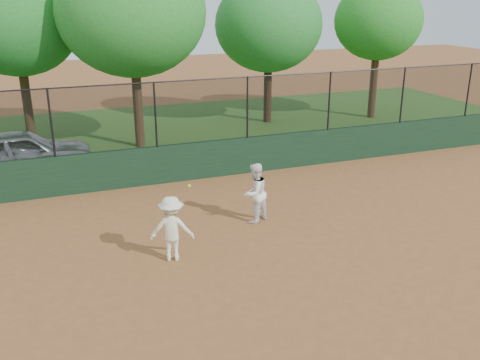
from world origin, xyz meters
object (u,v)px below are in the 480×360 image
object	(u,v)px
tree_2	(132,12)
tree_4	(379,21)
player_main	(172,229)
tree_1	(16,23)
tree_3	(269,25)
parked_car	(21,153)
player_second	(255,193)

from	to	relation	value
tree_2	tree_4	bearing A→B (deg)	5.83
player_main	tree_1	world-z (taller)	tree_1
tree_1	tree_4	size ratio (longest dim) A/B	1.06
tree_1	tree_2	distance (m)	4.38
player_main	tree_3	bearing A→B (deg)	57.49
tree_2	tree_3	distance (m)	6.66
tree_3	player_main	bearing A→B (deg)	-122.51
parked_car	tree_4	distance (m)	16.34
player_second	player_main	world-z (taller)	player_main
parked_car	player_main	xyz separation A→B (m)	(3.16, -7.49, -0.01)
parked_car	tree_2	size ratio (longest dim) A/B	0.61
player_main	tree_2	distance (m)	10.50
parked_car	tree_1	size ratio (longest dim) A/B	0.68
parked_car	player_main	world-z (taller)	player_main
player_second	tree_4	distance (m)	14.13
player_main	tree_1	xyz separation A→B (m)	(-2.86, 11.40, 3.88)
player_main	tree_3	size ratio (longest dim) A/B	0.29
parked_car	player_second	size ratio (longest dim) A/B	2.81
player_second	parked_car	bearing A→B (deg)	-76.29
tree_3	tree_4	distance (m)	5.12
player_main	tree_4	distance (m)	16.81
player_second	tree_4	bearing A→B (deg)	-165.42
player_second	tree_4	size ratio (longest dim) A/B	0.26
tree_1	tree_2	world-z (taller)	tree_2
tree_1	tree_2	size ratio (longest dim) A/B	0.90
tree_1	tree_4	bearing A→B (deg)	-2.63
player_main	tree_3	distance (m)	14.21
player_second	tree_3	size ratio (longest dim) A/B	0.25
player_second	player_main	xyz separation A→B (m)	(-2.53, -1.31, -0.04)
parked_car	tree_4	size ratio (longest dim) A/B	0.72
player_main	tree_4	bearing A→B (deg)	40.71
player_second	tree_3	bearing A→B (deg)	-144.18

